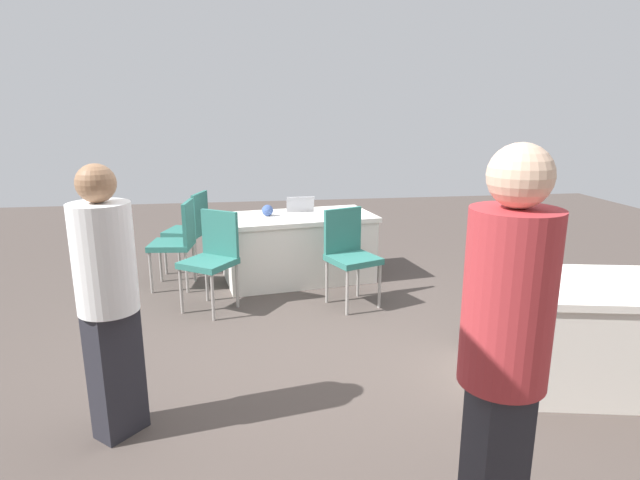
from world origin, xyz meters
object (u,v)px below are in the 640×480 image
chair_tucked_right (191,226)px  chair_tucked_left (178,238)px  laptop_silver (301,212)px  table_foreground (298,247)px  person_attendee_standing (107,291)px  person_presenter (504,349)px  chair_aisle (213,254)px  scissors_red (334,211)px  yarn_ball (267,210)px  table_mid_left (586,333)px  chair_near_front (349,251)px

chair_tucked_right → chair_tucked_left: bearing=-171.0°
laptop_silver → table_foreground: bearing=-51.6°
chair_tucked_right → person_attendee_standing: person_attendee_standing is taller
chair_tucked_left → person_attendee_standing: 2.70m
table_foreground → person_presenter: 4.06m
person_attendee_standing → person_presenter: bearing=97.7°
chair_aisle → laptop_silver: size_ratio=2.99×
person_presenter → scissors_red: 4.16m
chair_aisle → laptop_silver: bearing=-106.7°
chair_tucked_right → yarn_ball: (-0.90, 0.50, 0.26)m
laptop_silver → yarn_ball: bearing=-6.6°
chair_tucked_left → person_presenter: bearing=-149.4°
person_presenter → table_mid_left: bearing=139.6°
person_attendee_standing → yarn_ball: (-1.04, -2.78, -0.09)m
chair_tucked_right → chair_aisle: (-0.33, 1.29, -0.00)m
table_mid_left → chair_tucked_right: bearing=-46.1°
table_foreground → chair_near_front: bearing=116.5°
table_mid_left → chair_near_front: 2.24m
chair_tucked_left → chair_aisle: size_ratio=1.00×
chair_aisle → scissors_red: (-1.35, -0.94, 0.20)m
chair_near_front → chair_aisle: (1.34, -0.07, 0.00)m
chair_aisle → person_attendee_standing: bearing=112.2°
table_mid_left → person_attendee_standing: size_ratio=1.00×
chair_tucked_right → person_presenter: bearing=-143.1°
person_presenter → chair_tucked_left: bearing=-151.1°
table_foreground → table_mid_left: 3.17m
scissors_red → person_presenter: bearing=65.2°
chair_tucked_left → chair_aisle: chair_tucked_left is taller
chair_tucked_right → scissors_red: size_ratio=5.35×
scissors_red → yarn_ball: bearing=-12.9°
person_attendee_standing → table_mid_left: bearing=134.8°
chair_near_front → laptop_silver: bearing=-85.7°
chair_tucked_right → chair_aisle: 1.33m
table_mid_left → scissors_red: 3.12m
person_attendee_standing → chair_near_front: bearing=179.0°
chair_near_front → chair_aisle: size_ratio=1.00×
person_presenter → laptop_silver: person_presenter is taller
person_attendee_standing → laptop_silver: (-1.42, -2.73, -0.12)m
laptop_silver → scissors_red: size_ratio=1.79×
table_foreground → chair_tucked_right: (1.24, -0.50, 0.18)m
chair_near_front → scissors_red: chair_near_front is taller
person_presenter → person_attendee_standing: 2.15m
chair_near_front → chair_tucked_right: size_ratio=1.00×
table_mid_left → yarn_ball: bearing=-51.3°
person_presenter → yarn_ball: (0.73, -3.99, -0.20)m
scissors_red → person_attendee_standing: bearing=34.1°
chair_tucked_right → scissors_red: bearing=-84.7°
table_foreground → scissors_red: bearing=-160.0°
yarn_ball → laptop_silver: bearing=172.8°
laptop_silver → table_mid_left: bearing=124.5°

